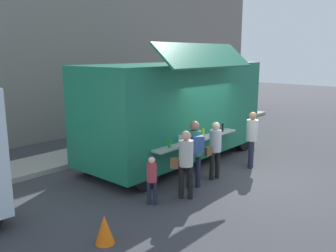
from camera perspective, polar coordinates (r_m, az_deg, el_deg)
The scene contains 10 objects.
ground_plane at distance 10.38m, azimuth 12.00°, elevation -7.90°, with size 60.00×60.00×0.00m, color #38383D.
curb_strip at distance 11.33m, azimuth -22.82°, elevation -6.50°, with size 28.00×1.60×0.15m, color #9E998E.
food_truck_main at distance 11.31m, azimuth 1.26°, elevation 2.77°, with size 6.47×3.25×3.67m.
traffic_cone_orange at distance 6.87m, azimuth -10.06°, elevation -15.87°, with size 0.36×0.36×0.55m, color orange.
trash_bin at distance 15.67m, azimuth 3.14°, elevation 0.70°, with size 0.60×0.60×0.91m, color #2F663A.
customer_front_ordering at distance 9.79m, azimuth 7.47°, elevation -3.11°, with size 0.53×0.33×1.60m.
customer_mid_with_backpack at distance 9.07m, azimuth 4.25°, elevation -3.45°, with size 0.51×0.56×1.75m.
customer_rear_waiting at distance 8.42m, azimuth 2.78°, elevation -5.25°, with size 0.42×0.51×1.65m.
customer_extra_browsing at distance 10.99m, azimuth 13.22°, elevation -1.35°, with size 0.35×0.35×1.70m.
child_near_queue at distance 8.18m, azimuth -2.59°, elevation -8.00°, with size 0.23×0.23×1.14m.
Camera 1 is at (-8.58, -4.73, 3.43)m, focal length 38.30 mm.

